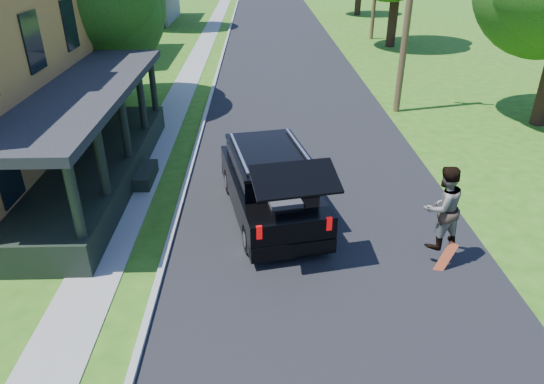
{
  "coord_description": "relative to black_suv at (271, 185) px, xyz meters",
  "views": [
    {
      "loc": [
        -1.71,
        -8.07,
        7.02
      ],
      "look_at": [
        -1.39,
        3.0,
        1.15
      ],
      "focal_mm": 32.0,
      "sensor_mm": 36.0,
      "label": 1
    }
  ],
  "objects": [
    {
      "name": "ground",
      "position": [
        1.4,
        -3.77,
        -0.96
      ],
      "size": [
        140.0,
        140.0,
        0.0
      ],
      "primitive_type": "plane",
      "color": "#2A5D12",
      "rests_on": "ground"
    },
    {
      "name": "street",
      "position": [
        1.4,
        16.23,
        -0.96
      ],
      "size": [
        8.0,
        120.0,
        0.02
      ],
      "primitive_type": "cube",
      "color": "black",
      "rests_on": "ground"
    },
    {
      "name": "curb",
      "position": [
        -2.65,
        16.23,
        -0.96
      ],
      "size": [
        0.15,
        120.0,
        0.12
      ],
      "primitive_type": "cube",
      "color": "#969792",
      "rests_on": "ground"
    },
    {
      "name": "sidewalk",
      "position": [
        -4.2,
        16.23,
        -0.96
      ],
      "size": [
        1.3,
        120.0,
        0.03
      ],
      "primitive_type": "cube",
      "color": "gray",
      "rests_on": "ground"
    },
    {
      "name": "front_walk",
      "position": [
        -8.1,
        2.23,
        -0.96
      ],
      "size": [
        6.5,
        1.2,
        0.03
      ],
      "primitive_type": "cube",
      "color": "gray",
      "rests_on": "ground"
    },
    {
      "name": "black_suv",
      "position": [
        0.0,
        0.0,
        0.0
      ],
      "size": [
        3.02,
        5.7,
        2.52
      ],
      "rotation": [
        0.0,
        0.0,
        0.2
      ],
      "color": "black",
      "rests_on": "ground"
    },
    {
      "name": "skateboarder",
      "position": [
        3.9,
        -2.27,
        0.51
      ],
      "size": [
        1.21,
        1.08,
        2.07
      ],
      "rotation": [
        0.0,
        0.0,
        3.49
      ],
      "color": "black",
      "rests_on": "ground"
    },
    {
      "name": "skateboard",
      "position": [
        4.04,
        -2.61,
        -0.69
      ],
      "size": [
        0.59,
        0.31,
        0.81
      ],
      "rotation": [
        0.0,
        0.0,
        -0.37
      ],
      "color": "#A9330E",
      "rests_on": "ground"
    },
    {
      "name": "utility_pole_near",
      "position": [
        5.9,
        9.05,
        3.57
      ],
      "size": [
        1.72,
        0.5,
        8.77
      ],
      "rotation": [
        0.0,
        0.0,
        -0.22
      ],
      "color": "#493422",
      "rests_on": "ground"
    }
  ]
}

